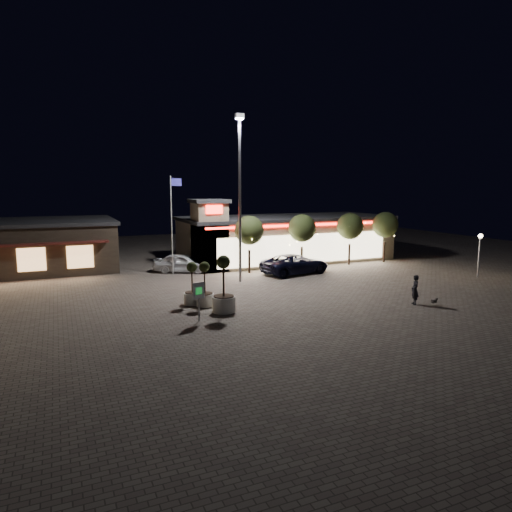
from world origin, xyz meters
name	(u,v)px	position (x,y,z in m)	size (l,w,h in m)	color
ground	(259,310)	(0.00, 0.00, 0.00)	(90.00, 90.00, 0.00)	#675D53
retail_building	(282,238)	(9.51, 15.82, 2.21)	(20.40, 8.40, 6.10)	tan
restaurant_building	(14,246)	(-14.00, 19.97, 2.16)	(16.40, 11.00, 4.30)	#382D23
floodlight_pole	(240,188)	(2.00, 8.00, 7.02)	(0.60, 0.40, 12.38)	gray
flagpole	(173,217)	(-1.90, 13.00, 4.74)	(0.95, 0.10, 8.00)	white
lamp_post_east	(480,247)	(20.00, 2.00, 2.46)	(0.36, 0.36, 3.48)	gray
string_tree_a	(249,230)	(4.00, 11.00, 3.56)	(2.42, 2.42, 4.79)	#332319
string_tree_b	(302,228)	(9.00, 11.00, 3.56)	(2.42, 2.42, 4.79)	#332319
string_tree_c	(350,226)	(14.00, 11.00, 3.56)	(2.42, 2.42, 4.79)	#332319
string_tree_d	(385,225)	(18.00, 11.00, 3.56)	(2.42, 2.42, 4.79)	#332319
pickup_truck	(295,264)	(7.35, 9.13, 0.82)	(2.72, 5.91, 1.64)	black
white_sedan	(182,263)	(-1.08, 13.52, 0.79)	(1.87, 4.65, 1.58)	silver
pedestrian	(415,290)	(9.24, -2.64, 0.91)	(0.66, 0.44, 1.82)	black
dog	(435,300)	(10.31, -3.23, 0.29)	(0.55, 0.29, 0.30)	#59514C
planter_left	(192,291)	(-3.19, 2.89, 0.81)	(1.07, 1.07, 2.62)	beige
planter_mid	(224,294)	(-2.00, 0.47, 1.02)	(1.34, 1.34, 3.30)	beige
planter_right	(205,292)	(-2.59, 2.23, 0.83)	(1.10, 1.10, 2.70)	beige
valet_sign	(199,294)	(-3.82, -0.69, 1.47)	(0.69, 0.23, 2.10)	gray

